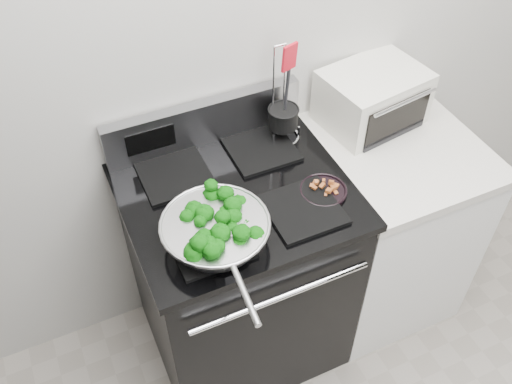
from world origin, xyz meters
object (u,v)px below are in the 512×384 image
utensil_holder (283,122)px  bacon_plate (323,189)px  gas_range (239,271)px  toaster_oven (372,97)px  skillet (216,230)px

utensil_holder → bacon_plate: bearing=-106.9°
gas_range → utensil_holder: size_ratio=2.76×
toaster_oven → gas_range: bearing=-173.1°
skillet → utensil_holder: 0.57m
bacon_plate → utensil_holder: size_ratio=0.41×
skillet → bacon_plate: 0.43m
skillet → utensil_holder: size_ratio=1.37×
gas_range → utensil_holder: 0.63m
utensil_holder → toaster_oven: (0.38, -0.01, 0.01)m
utensil_holder → toaster_oven: size_ratio=0.97×
bacon_plate → toaster_oven: toaster_oven is taller
skillet → bacon_plate: (0.42, 0.05, -0.04)m
skillet → utensil_holder: bearing=45.5°
skillet → utensil_holder: (0.42, 0.38, 0.02)m
skillet → toaster_oven: 0.89m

